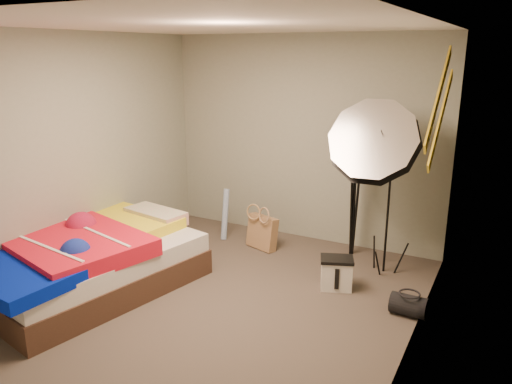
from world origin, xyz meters
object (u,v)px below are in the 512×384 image
Objects in this scene: duffel_bag at (408,305)px; bed at (89,259)px; tote_bag at (262,232)px; wrapping_roll at (225,214)px; camera_case at (336,274)px; photo_umbrella at (375,144)px; camera_tripod at (354,201)px.

duffel_bag is 3.09m from bed.
wrapping_roll is at bearing -168.96° from tote_bag.
bed reaches higher than tote_bag.
photo_umbrella is (0.17, 0.50, 1.25)m from camera_case.
wrapping_roll is 0.33× the size of photo_umbrella.
photo_umbrella is 1.74× the size of camera_tripod.
camera_case is 2.47m from bed.
bed is (-1.05, -1.74, 0.10)m from tote_bag.
tote_bag is 2.03m from bed.
tote_bag is at bearing 158.82° from duffel_bag.
bed reaches higher than duffel_bag.
wrapping_roll is at bearing 175.07° from photo_umbrella.
bed is 1.22× the size of photo_umbrella.
wrapping_roll is at bearing 74.83° from bed.
camera_case is 0.15× the size of photo_umbrella.
duffel_bag is (2.45, -0.87, -0.22)m from wrapping_roll.
wrapping_roll is 1.83m from camera_case.
tote_bag is 1.15m from camera_tripod.
wrapping_roll is 2.16m from photo_umbrella.
camera_case is 0.78m from duffel_bag.
tote_bag reaches higher than camera_case.
duffel_bag is 0.16× the size of photo_umbrella.
camera_tripod is at bearing 9.54° from wrapping_roll.
camera_tripod reaches higher than camera_case.
camera_tripod is (-0.13, 0.93, 0.49)m from camera_case.
bed is 2.12× the size of camera_tripod.
camera_tripod is at bearing 76.36° from camera_case.
camera_case is 0.95× the size of duffel_bag.
bed is (-2.94, -0.94, 0.20)m from duffel_bag.
photo_umbrella is (1.31, -0.09, 1.20)m from tote_bag.
duffel_bag is (0.75, -0.20, -0.05)m from camera_case.
tote_bag is at bearing 58.87° from bed.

